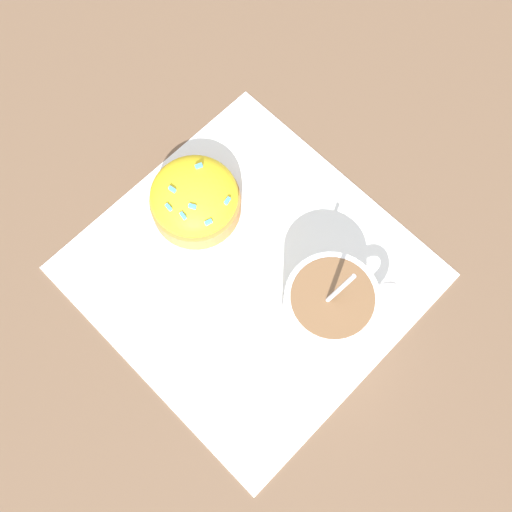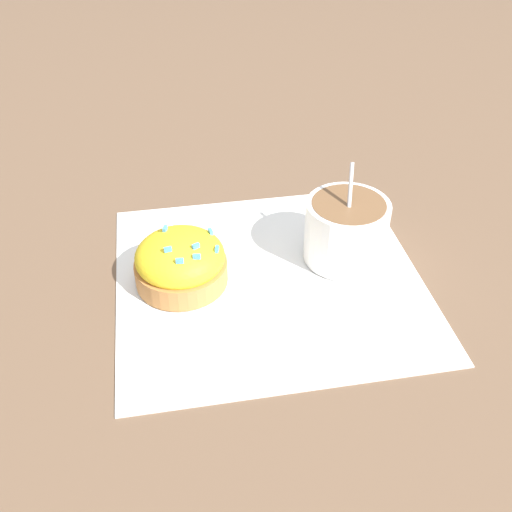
# 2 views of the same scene
# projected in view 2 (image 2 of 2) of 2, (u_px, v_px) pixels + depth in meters

# --- Properties ---
(ground_plane) EXTENTS (3.00, 3.00, 0.00)m
(ground_plane) POSITION_uv_depth(u_px,v_px,m) (269.00, 279.00, 0.59)
(ground_plane) COLOR brown
(paper_napkin) EXTENTS (0.31, 0.30, 0.00)m
(paper_napkin) POSITION_uv_depth(u_px,v_px,m) (269.00, 278.00, 0.59)
(paper_napkin) COLOR white
(paper_napkin) RESTS_ON ground_plane
(coffee_cup) EXTENTS (0.08, 0.10, 0.10)m
(coffee_cup) POSITION_uv_depth(u_px,v_px,m) (347.00, 228.00, 0.60)
(coffee_cup) COLOR white
(coffee_cup) RESTS_ON paper_napkin
(frosted_pastry) EXTENTS (0.09, 0.09, 0.05)m
(frosted_pastry) POSITION_uv_depth(u_px,v_px,m) (180.00, 262.00, 0.57)
(frosted_pastry) COLOR #B2753D
(frosted_pastry) RESTS_ON paper_napkin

